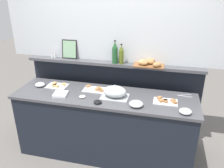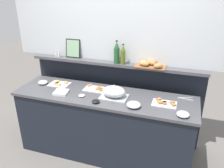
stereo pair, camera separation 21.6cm
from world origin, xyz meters
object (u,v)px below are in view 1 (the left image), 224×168
object	(u,v)px
condiment_bowl_red	(82,97)
napkin_stack	(61,94)
sandwich_platter_rear	(95,89)
olive_oil_bottle	(121,55)
serving_tongs	(184,96)
pepper_shaker	(55,55)
bread_basket	(148,63)
condiment_bowl_teal	(98,102)
glass_bowl_small	(136,104)
salt_shaker	(52,55)
sandwich_platter_front	(57,86)
glass_bowl_medium	(40,85)
sandwich_platter_side	(166,101)
serving_cloche	(115,92)
framed_picture	(70,49)
wine_bottle_green	(115,53)
glass_bowl_large	(185,111)

from	to	relation	value
condiment_bowl_red	napkin_stack	bearing A→B (deg)	-179.80
sandwich_platter_rear	olive_oil_bottle	distance (m)	0.58
serving_tongs	pepper_shaker	distance (m)	1.90
pepper_shaker	bread_basket	size ratio (longest dim) A/B	0.22
condiment_bowl_red	olive_oil_bottle	size ratio (longest dim) A/B	0.30
condiment_bowl_teal	olive_oil_bottle	world-z (taller)	olive_oil_bottle
glass_bowl_small	pepper_shaker	distance (m)	1.47
condiment_bowl_red	salt_shaker	size ratio (longest dim) A/B	0.94
pepper_shaker	sandwich_platter_front	bearing A→B (deg)	-63.89
sandwich_platter_front	glass_bowl_small	xyz separation A→B (m)	(1.14, -0.30, 0.02)
napkin_stack	olive_oil_bottle	world-z (taller)	olive_oil_bottle
condiment_bowl_red	napkin_stack	distance (m)	0.29
sandwich_platter_rear	glass_bowl_medium	xyz separation A→B (m)	(-0.78, -0.06, 0.01)
condiment_bowl_teal	serving_tongs	size ratio (longest dim) A/B	0.52
sandwich_platter_rear	serving_tongs	distance (m)	1.15
condiment_bowl_teal	sandwich_platter_front	bearing A→B (deg)	153.98
olive_oil_bottle	pepper_shaker	world-z (taller)	olive_oil_bottle
sandwich_platter_side	sandwich_platter_front	bearing A→B (deg)	175.47
glass_bowl_medium	condiment_bowl_red	size ratio (longest dim) A/B	1.62
sandwich_platter_side	serving_cloche	bearing A→B (deg)	-178.30
glass_bowl_small	salt_shaker	xyz separation A→B (m)	(-1.34, 0.62, 0.31)
framed_picture	napkin_stack	bearing A→B (deg)	-80.36
sandwich_platter_side	sandwich_platter_rear	xyz separation A→B (m)	(-0.92, 0.13, -0.00)
glass_bowl_medium	bread_basket	world-z (taller)	bread_basket
glass_bowl_medium	condiment_bowl_teal	size ratio (longest dim) A/B	1.37
sandwich_platter_front	serving_tongs	world-z (taller)	sandwich_platter_front
serving_tongs	glass_bowl_medium	bearing A→B (deg)	-175.24
sandwich_platter_rear	serving_cloche	bearing A→B (deg)	-25.59
napkin_stack	serving_cloche	bearing A→B (deg)	8.88
wine_bottle_green	pepper_shaker	xyz separation A→B (m)	(-0.91, 0.02, -0.10)
serving_cloche	serving_tongs	bearing A→B (deg)	15.94
sandwich_platter_side	pepper_shaker	distance (m)	1.72
sandwich_platter_rear	condiment_bowl_red	bearing A→B (deg)	-109.89
serving_tongs	salt_shaker	distance (m)	1.94
glass_bowl_large	serving_tongs	bearing A→B (deg)	89.11
bread_basket	framed_picture	world-z (taller)	framed_picture
olive_oil_bottle	condiment_bowl_red	bearing A→B (deg)	-125.73
wine_bottle_green	sandwich_platter_side	bearing A→B (deg)	-29.62
sandwich_platter_rear	framed_picture	world-z (taller)	framed_picture
sandwich_platter_side	glass_bowl_small	xyz separation A→B (m)	(-0.33, -0.19, 0.02)
glass_bowl_large	condiment_bowl_teal	world-z (taller)	glass_bowl_large
wine_bottle_green	framed_picture	bearing A→B (deg)	174.86
sandwich_platter_rear	olive_oil_bottle	size ratio (longest dim) A/B	1.05
glass_bowl_medium	glass_bowl_large	bearing A→B (deg)	-8.30
sandwich_platter_front	condiment_bowl_red	world-z (taller)	sandwich_platter_front
serving_cloche	wine_bottle_green	xyz separation A→B (m)	(-0.10, 0.43, 0.37)
sandwich_platter_front	glass_bowl_small	size ratio (longest dim) A/B	1.74
condiment_bowl_teal	condiment_bowl_red	bearing A→B (deg)	157.55
sandwich_platter_rear	pepper_shaker	distance (m)	0.84
sandwich_platter_rear	serving_tongs	size ratio (longest dim) A/B	1.56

